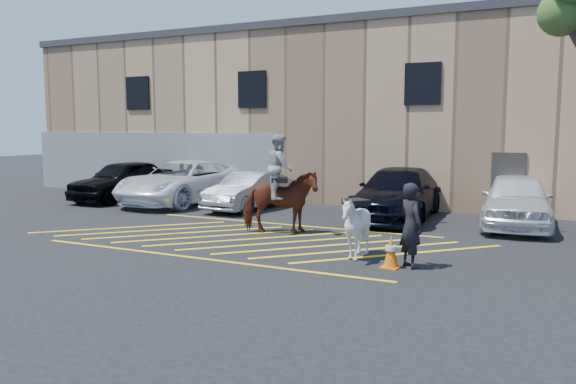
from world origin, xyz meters
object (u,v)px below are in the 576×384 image
at_px(car_black_suv, 123,180).
at_px(car_blue_suv, 398,194).
at_px(saddled_white, 356,227).
at_px(handler, 411,225).
at_px(car_silver_sedan, 249,191).
at_px(traffic_cone, 391,251).
at_px(car_white_pickup, 184,182).
at_px(car_white_suv, 517,200).
at_px(mounted_bay, 280,194).

height_order(car_black_suv, car_blue_suv, car_black_suv).
bearing_deg(saddled_white, handler, -11.90).
height_order(car_silver_sedan, car_blue_suv, car_blue_suv).
xyz_separation_m(car_black_suv, saddled_white, (12.26, -5.84, -0.09)).
distance_m(saddled_white, traffic_cone, 1.18).
bearing_deg(handler, car_white_pickup, 10.70).
xyz_separation_m(car_black_suv, car_silver_sedan, (6.06, -0.00, -0.15)).
relative_size(car_silver_sedan, saddled_white, 2.33).
xyz_separation_m(car_black_suv, car_white_suv, (15.35, 0.26, -0.01)).
xyz_separation_m(car_black_suv, mounted_bay, (9.26, -3.81, 0.31)).
bearing_deg(mounted_bay, car_silver_sedan, 130.06).
xyz_separation_m(car_white_pickup, handler, (10.72, -6.40, 0.08)).
relative_size(car_black_suv, mounted_bay, 1.73).
bearing_deg(traffic_cone, car_black_suv, 154.41).
bearing_deg(car_blue_suv, mounted_bay, -122.48).
relative_size(car_white_pickup, handler, 3.30).
bearing_deg(handler, car_black_suv, 17.31).
bearing_deg(saddled_white, traffic_cone, -27.04).
xyz_separation_m(handler, saddled_white, (-1.36, 0.29, -0.18)).
bearing_deg(car_white_pickup, mounted_bay, -30.23).
bearing_deg(traffic_cone, car_white_suv, 72.34).
distance_m(car_black_suv, saddled_white, 13.58).
distance_m(car_blue_suv, car_white_suv, 3.72).
distance_m(car_black_suv, car_white_suv, 15.35).
distance_m(mounted_bay, traffic_cone, 4.79).
bearing_deg(car_blue_suv, car_black_suv, 178.92).
height_order(car_silver_sedan, car_white_suv, car_white_suv).
relative_size(car_silver_sedan, traffic_cone, 5.79).
distance_m(car_silver_sedan, car_white_suv, 9.29).
height_order(car_white_pickup, traffic_cone, car_white_pickup).
relative_size(car_white_pickup, car_silver_sedan, 1.46).
bearing_deg(car_blue_suv, car_white_pickup, 177.66).
height_order(saddled_white, traffic_cone, saddled_white).
xyz_separation_m(car_blue_suv, handler, (1.98, -6.45, 0.10)).
xyz_separation_m(car_white_pickup, car_silver_sedan, (3.17, -0.28, -0.16)).
relative_size(car_silver_sedan, car_white_suv, 0.86).
relative_size(car_blue_suv, mounted_bay, 2.01).
xyz_separation_m(car_silver_sedan, traffic_cone, (7.18, -6.34, -0.33)).
xyz_separation_m(car_blue_suv, car_white_suv, (3.71, -0.07, -0.00)).
height_order(car_blue_suv, traffic_cone, car_blue_suv).
height_order(car_white_pickup, car_silver_sedan, car_white_pickup).
bearing_deg(handler, car_blue_suv, -31.40).
height_order(handler, mounted_bay, mounted_bay).
bearing_deg(car_silver_sedan, handler, -35.91).
bearing_deg(mounted_bay, car_black_suv, 157.64).
relative_size(car_silver_sedan, mounted_bay, 1.48).
bearing_deg(mounted_bay, handler, -28.01).
distance_m(handler, traffic_cone, 0.71).
height_order(mounted_bay, saddled_white, mounted_bay).
xyz_separation_m(car_white_pickup, mounted_bay, (6.37, -4.09, 0.30)).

